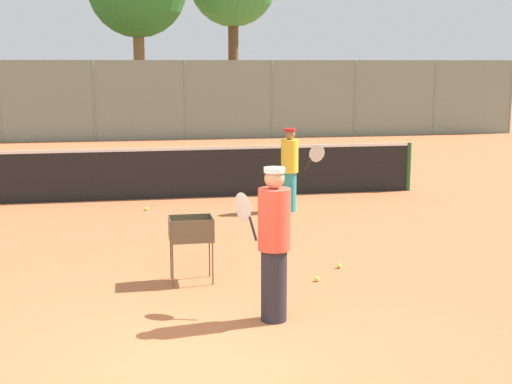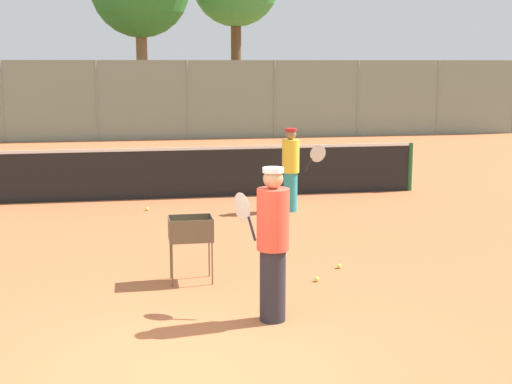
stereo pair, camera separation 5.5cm
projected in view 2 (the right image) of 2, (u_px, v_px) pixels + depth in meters
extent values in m
plane|color=#B26038|center=(190.00, 367.00, 6.66)|extent=(80.00, 80.00, 0.00)
cylinder|color=#26592D|center=(410.00, 167.00, 15.79)|extent=(0.10, 0.10, 1.07)
cube|color=black|center=(155.00, 175.00, 14.83)|extent=(11.23, 0.01, 1.01)
cube|color=white|center=(154.00, 149.00, 14.74)|extent=(11.23, 0.02, 0.06)
cylinder|color=gray|center=(2.00, 102.00, 25.18)|extent=(0.08, 0.08, 2.90)
cylinder|color=gray|center=(97.00, 101.00, 25.74)|extent=(0.08, 0.08, 2.90)
cylinder|color=gray|center=(187.00, 100.00, 26.30)|extent=(0.08, 0.08, 2.90)
cylinder|color=gray|center=(274.00, 99.00, 26.86)|extent=(0.08, 0.08, 2.90)
cylinder|color=gray|center=(358.00, 98.00, 27.42)|extent=(0.08, 0.08, 2.90)
cylinder|color=gray|center=(437.00, 98.00, 27.98)|extent=(0.08, 0.08, 2.90)
cube|color=gray|center=(143.00, 100.00, 26.02)|extent=(29.48, 0.01, 2.90)
cylinder|color=brown|center=(236.00, 69.00, 31.25)|extent=(0.45, 0.45, 5.10)
cylinder|color=brown|center=(142.00, 76.00, 28.74)|extent=(0.45, 0.45, 4.57)
cylinder|color=teal|center=(290.00, 192.00, 13.62)|extent=(0.27, 0.27, 0.75)
cylinder|color=yellow|center=(291.00, 156.00, 13.50)|extent=(0.33, 0.33, 0.63)
sphere|color=#8C6647|center=(291.00, 134.00, 13.42)|extent=(0.20, 0.20, 0.20)
cylinder|color=red|center=(291.00, 130.00, 13.41)|extent=(0.21, 0.21, 0.05)
cylinder|color=black|center=(309.00, 165.00, 13.46)|extent=(0.15, 0.08, 0.27)
ellipsoid|color=silver|center=(318.00, 153.00, 13.38)|extent=(0.38, 0.17, 0.43)
cylinder|color=#26262D|center=(273.00, 285.00, 7.81)|extent=(0.29, 0.29, 0.81)
cylinder|color=#E54C38|center=(273.00, 219.00, 7.68)|extent=(0.35, 0.35, 0.67)
sphere|color=tan|center=(273.00, 179.00, 7.60)|extent=(0.22, 0.22, 0.22)
cylinder|color=white|center=(273.00, 170.00, 7.58)|extent=(0.23, 0.23, 0.05)
cylinder|color=black|center=(252.00, 229.00, 7.98)|extent=(0.10, 0.14, 0.27)
ellipsoid|color=silver|center=(242.00, 207.00, 8.07)|extent=(0.22, 0.36, 0.43)
cylinder|color=brown|center=(172.00, 266.00, 9.01)|extent=(0.02, 0.02, 0.56)
cylinder|color=brown|center=(212.00, 264.00, 9.10)|extent=(0.02, 0.02, 0.56)
cylinder|color=brown|center=(171.00, 258.00, 9.36)|extent=(0.02, 0.02, 0.56)
cylinder|color=brown|center=(209.00, 256.00, 9.45)|extent=(0.02, 0.02, 0.56)
cube|color=brown|center=(191.00, 239.00, 9.18)|extent=(0.55, 0.40, 0.01)
cube|color=brown|center=(192.00, 232.00, 8.96)|extent=(0.55, 0.01, 0.30)
cube|color=brown|center=(189.00, 225.00, 9.35)|extent=(0.55, 0.01, 0.30)
cube|color=brown|center=(169.00, 229.00, 9.11)|extent=(0.01, 0.40, 0.30)
cube|color=brown|center=(212.00, 228.00, 9.20)|extent=(0.01, 0.40, 0.30)
sphere|color=#D1E54C|center=(198.00, 231.00, 9.24)|extent=(0.07, 0.07, 0.07)
sphere|color=#D1E54C|center=(185.00, 237.00, 9.16)|extent=(0.07, 0.07, 0.07)
sphere|color=#D1E54C|center=(182.00, 235.00, 9.25)|extent=(0.07, 0.07, 0.07)
sphere|color=#D1E54C|center=(185.00, 237.00, 9.12)|extent=(0.07, 0.07, 0.07)
sphere|color=#D1E54C|center=(207.00, 234.00, 9.29)|extent=(0.07, 0.07, 0.07)
sphere|color=#D1E54C|center=(189.00, 233.00, 9.14)|extent=(0.07, 0.07, 0.07)
sphere|color=#D1E54C|center=(173.00, 235.00, 9.23)|extent=(0.07, 0.07, 0.07)
sphere|color=#D1E54C|center=(208.00, 234.00, 9.11)|extent=(0.07, 0.07, 0.07)
sphere|color=#D1E54C|center=(174.00, 236.00, 9.18)|extent=(0.07, 0.07, 0.07)
sphere|color=#D1E54C|center=(206.00, 234.00, 9.06)|extent=(0.07, 0.07, 0.07)
sphere|color=#D1E54C|center=(193.00, 237.00, 9.14)|extent=(0.07, 0.07, 0.07)
sphere|color=#D1E54C|center=(176.00, 234.00, 9.08)|extent=(0.07, 0.07, 0.07)
sphere|color=#D1E54C|center=(179.00, 234.00, 9.08)|extent=(0.07, 0.07, 0.07)
sphere|color=#D1E54C|center=(317.00, 279.00, 9.27)|extent=(0.07, 0.07, 0.07)
sphere|color=#D1E54C|center=(339.00, 266.00, 9.86)|extent=(0.07, 0.07, 0.07)
sphere|color=#D1E54C|center=(147.00, 209.00, 13.73)|extent=(0.07, 0.07, 0.07)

